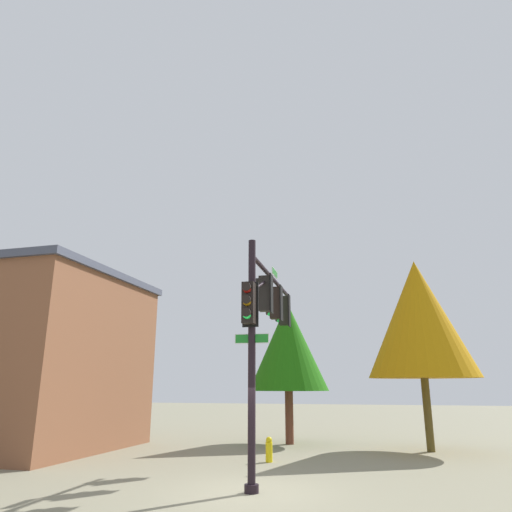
% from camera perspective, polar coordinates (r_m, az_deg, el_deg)
% --- Properties ---
extents(ground_plane, '(120.00, 120.00, 0.00)m').
position_cam_1_polar(ground_plane, '(12.91, -0.55, -26.87)').
color(ground_plane, gray).
extents(signal_pole_assembly, '(6.82, 0.96, 6.51)m').
position_cam_1_polar(signal_pole_assembly, '(14.75, 1.24, -6.92)').
color(signal_pole_assembly, black).
rests_on(signal_pole_assembly, ground_plane).
extents(fire_hydrant, '(0.33, 0.24, 0.83)m').
position_cam_1_polar(fire_hydrant, '(17.65, 1.60, -22.46)').
color(fire_hydrant, yellow).
rests_on(fire_hydrant, ground_plane).
extents(tree_near, '(3.74, 3.74, 6.49)m').
position_cam_1_polar(tree_near, '(22.86, 3.91, -10.86)').
color(tree_near, brown).
rests_on(tree_near, ground_plane).
extents(tree_mid, '(4.53, 4.53, 7.91)m').
position_cam_1_polar(tree_mid, '(21.56, 19.18, -7.12)').
color(tree_mid, '#50431C').
rests_on(tree_mid, ground_plane).
extents(brick_building, '(8.29, 7.42, 7.30)m').
position_cam_1_polar(brick_building, '(22.67, -25.18, -11.27)').
color(brick_building, brown).
rests_on(brick_building, ground_plane).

